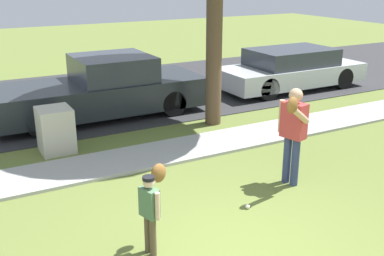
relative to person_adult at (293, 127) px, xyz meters
name	(u,v)px	position (x,y,z in m)	size (l,w,h in m)	color
ground_plane	(139,161)	(-1.87, 2.16, -1.03)	(48.00, 48.00, 0.00)	olive
sidewalk_strip	(137,158)	(-1.87, 2.26, -1.00)	(36.00, 1.20, 0.06)	#A3A39E
road_surface	(70,99)	(-1.87, 7.26, -1.02)	(36.00, 6.80, 0.02)	#2D2D30
person_adult	(293,127)	(0.00, 0.00, 0.00)	(0.65, 0.74, 1.68)	navy
person_child	(152,200)	(-2.84, -0.70, -0.30)	(0.47, 0.51, 1.12)	brown
baseball	(248,207)	(-1.12, -0.37, -1.00)	(0.07, 0.07, 0.07)	white
utility_cabinet	(56,130)	(-3.12, 3.44, -0.58)	(0.65, 0.70, 0.91)	beige
parked_pickup_dark	(102,90)	(-1.54, 5.31, -0.36)	(5.20, 1.95, 1.48)	#23282D
parked_sedan_silver	(290,69)	(4.39, 5.28, -0.41)	(4.60, 1.80, 1.23)	silver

